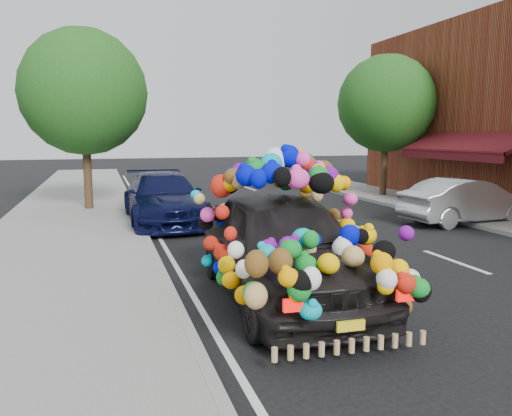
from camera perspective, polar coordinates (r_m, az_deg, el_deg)
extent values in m
plane|color=black|center=(9.43, 4.30, -7.77)|extent=(100.00, 100.00, 0.00)
cube|color=gray|center=(8.85, -22.93, -9.10)|extent=(4.00, 60.00, 0.12)
cube|color=gray|center=(8.86, -10.15, -8.52)|extent=(0.15, 60.00, 0.13)
cube|color=#4D0E13|center=(18.80, 22.79, 6.89)|extent=(1.62, 5.20, 0.75)
cube|color=#4D0E13|center=(18.33, 20.92, 5.72)|extent=(0.06, 5.20, 0.35)
cylinder|color=#332114|center=(17.97, -18.69, 3.91)|extent=(0.28, 0.28, 2.73)
sphere|color=#144312|center=(17.99, -19.09, 12.41)|extent=(4.20, 4.20, 4.20)
cylinder|color=#332114|center=(21.68, 14.40, 4.66)|extent=(0.28, 0.28, 2.64)
sphere|color=#144312|center=(21.68, 14.66, 11.47)|extent=(4.00, 4.00, 4.00)
imported|color=black|center=(8.04, 3.01, -4.30)|extent=(2.24, 5.11, 1.71)
cube|color=red|center=(5.54, 4.25, -11.02)|extent=(0.22, 0.07, 0.14)
cube|color=red|center=(6.10, 16.71, -9.50)|extent=(0.22, 0.07, 0.14)
cube|color=yellow|center=(5.88, 10.76, -13.08)|extent=(0.34, 0.05, 0.12)
imported|color=black|center=(15.09, -10.55, 1.10)|extent=(2.18, 5.20, 1.50)
imported|color=#ADAFB4|center=(16.09, 22.96, 0.74)|extent=(4.17, 1.70, 1.34)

